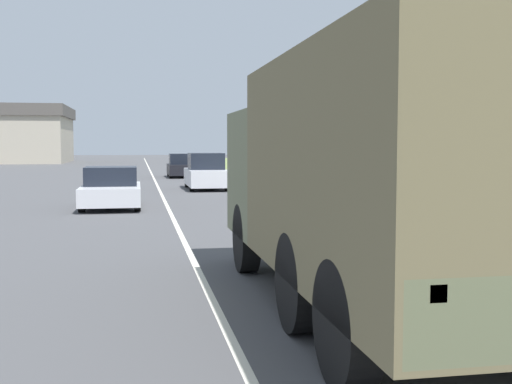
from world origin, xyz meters
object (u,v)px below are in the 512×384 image
car_second_ahead (206,173)px  car_third_ahead (181,167)px  car_nearest_ahead (111,189)px  military_truck (369,175)px

car_second_ahead → car_third_ahead: 11.16m
car_nearest_ahead → car_third_ahead: bearing=79.5°
military_truck → car_third_ahead: bearing=90.1°
car_second_ahead → car_nearest_ahead: bearing=-115.9°
car_third_ahead → car_second_ahead: bearing=-87.9°
military_truck → car_second_ahead: (0.35, 22.51, -0.98)m
car_nearest_ahead → car_third_ahead: size_ratio=1.02×
military_truck → car_nearest_ahead: 14.74m
car_nearest_ahead → military_truck: bearing=-75.5°
car_nearest_ahead → car_third_ahead: (3.62, 19.43, 0.05)m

